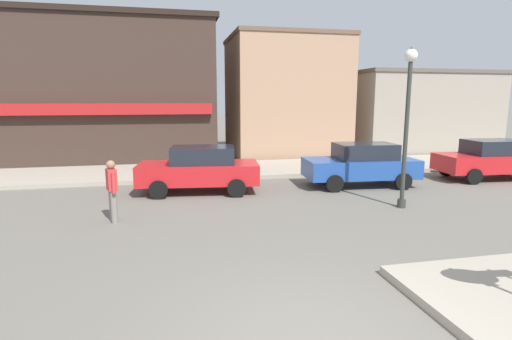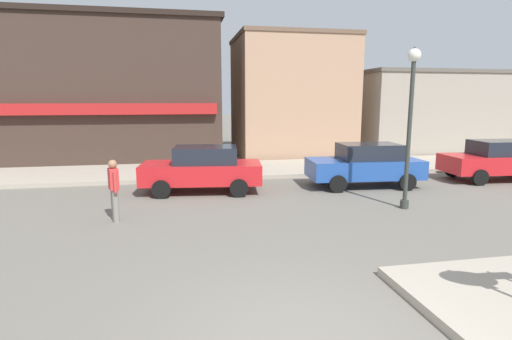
{
  "view_description": "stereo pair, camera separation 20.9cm",
  "coord_description": "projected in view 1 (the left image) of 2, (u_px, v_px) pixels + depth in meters",
  "views": [
    {
      "loc": [
        -1.67,
        -4.42,
        3.11
      ],
      "look_at": [
        0.28,
        4.5,
        1.5
      ],
      "focal_mm": 28.0,
      "sensor_mm": 36.0,
      "label": 1
    },
    {
      "loc": [
        -1.46,
        -4.46,
        3.11
      ],
      "look_at": [
        0.28,
        4.5,
        1.5
      ],
      "focal_mm": 28.0,
      "sensor_mm": 36.0,
      "label": 2
    }
  ],
  "objects": [
    {
      "name": "parked_car_nearest",
      "position": [
        200.0,
        169.0,
        13.49
      ],
      "size": [
        4.17,
        2.23,
        1.56
      ],
      "color": "red",
      "rests_on": "ground"
    },
    {
      "name": "parked_car_third",
      "position": [
        490.0,
        159.0,
        15.72
      ],
      "size": [
        4.12,
        2.12,
        1.56
      ],
      "color": "red",
      "rests_on": "ground"
    },
    {
      "name": "parked_car_second",
      "position": [
        361.0,
        164.0,
        14.48
      ],
      "size": [
        4.11,
        2.1,
        1.56
      ],
      "color": "#234C9E",
      "rests_on": "ground"
    },
    {
      "name": "pedestrian_crossing_near",
      "position": [
        112.0,
        189.0,
        10.13
      ],
      "size": [
        0.32,
        0.55,
        1.61
      ],
      "color": "gray",
      "rests_on": "ground"
    },
    {
      "name": "lamp_post",
      "position": [
        408.0,
        105.0,
        11.18
      ],
      "size": [
        0.36,
        0.36,
        4.54
      ],
      "color": "#333833",
      "rests_on": "ground"
    },
    {
      "name": "building_storefront_left_near",
      "position": [
        285.0,
        97.0,
        22.6
      ],
      "size": [
        6.25,
        5.5,
        6.56
      ],
      "color": "tan",
      "rests_on": "ground"
    },
    {
      "name": "kerb_far",
      "position": [
        209.0,
        170.0,
        17.37
      ],
      "size": [
        80.0,
        4.0,
        0.15
      ],
      "primitive_type": "cube",
      "color": "#A89E8C",
      "rests_on": "ground"
    },
    {
      "name": "building_corner_shop",
      "position": [
        108.0,
        92.0,
        21.76
      ],
      "size": [
        11.27,
        9.01,
        7.08
      ],
      "color": "#3D2D26",
      "rests_on": "ground"
    },
    {
      "name": "building_storefront_left_mid",
      "position": [
        407.0,
        112.0,
        25.12
      ],
      "size": [
        8.51,
        7.11,
        4.75
      ],
      "color": "#9E9384",
      "rests_on": "ground"
    }
  ]
}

